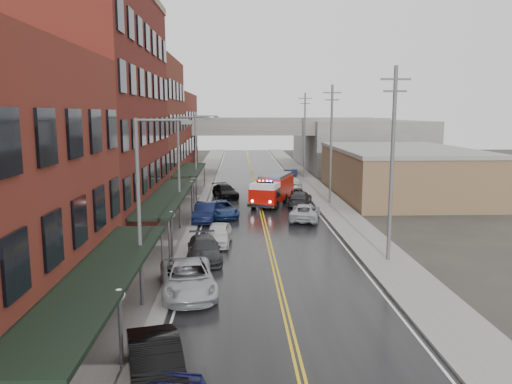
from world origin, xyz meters
name	(u,v)px	position (x,y,z in m)	size (l,w,h in m)	color
road	(262,214)	(0.00, 30.00, 0.01)	(11.00, 160.00, 0.02)	black
sidewalk_left	(182,214)	(-7.30, 30.00, 0.07)	(3.00, 160.00, 0.15)	slate
sidewalk_right	(341,213)	(7.30, 30.00, 0.07)	(3.00, 160.00, 0.15)	slate
curb_left	(200,214)	(-5.65, 30.00, 0.07)	(0.30, 160.00, 0.15)	gray
curb_right	(323,213)	(5.65, 30.00, 0.07)	(0.30, 160.00, 0.15)	gray
brick_building_b	(88,116)	(-13.30, 23.00, 9.00)	(9.00, 20.00, 18.00)	maroon
brick_building_c	(136,129)	(-13.30, 40.50, 7.50)	(9.00, 15.00, 15.00)	maroon
brick_building_far	(161,135)	(-13.30, 58.00, 6.00)	(9.00, 20.00, 12.00)	maroon
tan_building	(400,174)	(16.00, 40.00, 2.50)	(14.00, 22.00, 5.00)	brown
right_far_block	(356,144)	(18.00, 70.00, 4.00)	(18.00, 30.00, 8.00)	slate
awning_0	(103,275)	(-7.49, 4.00, 2.99)	(2.60, 16.00, 3.09)	black
awning_1	(169,195)	(-7.49, 23.00, 2.99)	(2.60, 18.00, 3.09)	black
awning_2	(190,170)	(-7.49, 40.50, 2.99)	(2.60, 13.00, 3.09)	black
globe_lamp_0	(120,311)	(-6.40, 2.00, 2.31)	(0.44, 0.44, 3.12)	#59595B
globe_lamp_1	(171,224)	(-6.40, 16.00, 2.31)	(0.44, 0.44, 3.12)	#59595B
globe_lamp_2	(192,190)	(-6.40, 30.00, 2.31)	(0.44, 0.44, 3.12)	#59595B
street_lamp_0	(144,201)	(-6.55, 8.00, 5.19)	(2.64, 0.22, 9.00)	#59595B
street_lamp_1	(182,165)	(-6.55, 24.00, 5.19)	(2.64, 0.22, 9.00)	#59595B
street_lamp_2	(198,150)	(-6.55, 40.00, 5.19)	(2.64, 0.22, 9.00)	#59595B
utility_pole_0	(392,161)	(7.20, 15.00, 6.31)	(1.80, 0.24, 12.00)	#59595B
utility_pole_1	(331,142)	(7.20, 35.00, 6.31)	(1.80, 0.24, 12.00)	#59595B
utility_pole_2	(305,134)	(7.20, 55.00, 6.31)	(1.80, 0.24, 12.00)	#59595B
overpass	(252,134)	(0.00, 62.00, 5.99)	(40.00, 10.00, 7.50)	slate
fire_truck	(272,189)	(1.31, 35.10, 1.61)	(5.23, 8.53, 2.97)	#B51108
parked_car_left_1	(156,365)	(-5.00, 0.89, 0.82)	(1.74, 4.98, 1.64)	black
parked_car_left_2	(188,278)	(-4.80, 9.84, 0.82)	(2.71, 5.87, 1.63)	#A3A7AB
parked_car_left_3	(204,249)	(-4.34, 15.70, 0.72)	(2.01, 4.94, 1.43)	#272729
parked_car_left_4	(218,234)	(-3.60, 19.53, 0.75)	(1.78, 4.42, 1.51)	silver
parked_car_left_5	(205,212)	(-5.00, 27.09, 0.81)	(1.71, 4.89, 1.61)	black
parked_car_left_6	(221,209)	(-3.68, 28.97, 0.72)	(2.38, 5.16, 1.43)	navy
parked_car_left_7	(225,191)	(-3.60, 39.20, 0.72)	(2.01, 4.94, 1.43)	black
parked_car_right_0	(305,212)	(3.60, 27.29, 0.72)	(2.41, 5.22, 1.45)	#A9ABB1
parked_car_right_1	(300,198)	(4.02, 34.20, 0.74)	(2.07, 5.10, 1.48)	#29292C
parked_car_right_2	(293,182)	(4.62, 45.48, 0.80)	(1.89, 4.70, 1.60)	#B6B6B6
parked_car_right_3	(291,175)	(5.00, 52.20, 0.83)	(1.76, 5.05, 1.66)	#0E1234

